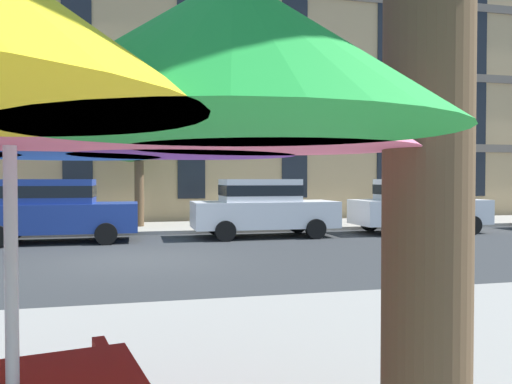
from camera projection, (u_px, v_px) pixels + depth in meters
name	position (u px, v px, depth m)	size (l,w,h in m)	color
ground_plane	(137.00, 260.00, 11.25)	(120.00, 120.00, 0.00)	#2D3033
sidewalk_far	(136.00, 228.00, 17.86)	(56.00, 3.60, 0.12)	#9E998E
apartment_building	(135.00, 87.00, 25.67)	(43.25, 12.08, 12.80)	tan
sedan_blue	(55.00, 209.00, 14.31)	(4.40, 1.98, 1.78)	navy
sedan_white	(262.00, 206.00, 15.69)	(4.40, 1.98, 1.78)	silver
sedan_white_midblock	(418.00, 204.00, 16.92)	(4.40, 1.98, 1.78)	silver
street_tree_middle	(135.00, 127.00, 17.93)	(2.71, 2.62, 4.95)	brown
patio_umbrella	(9.00, 87.00, 2.31)	(3.92, 3.92, 2.53)	silver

